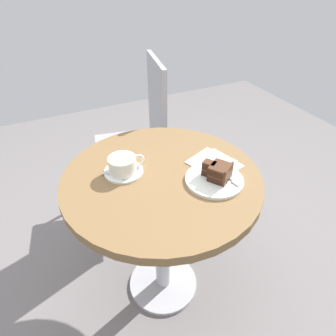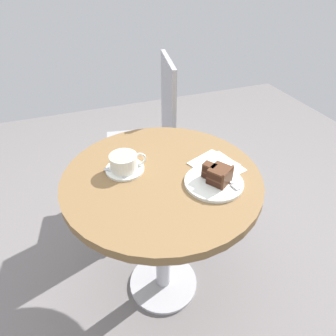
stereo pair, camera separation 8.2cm
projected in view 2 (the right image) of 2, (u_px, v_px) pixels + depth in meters
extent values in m
cube|color=slate|center=(163.00, 283.00, 1.53)|extent=(4.40, 4.40, 0.01)
cylinder|color=brown|center=(162.00, 179.00, 1.13)|extent=(0.75, 0.75, 0.03)
cylinder|color=#B7B7BC|center=(163.00, 239.00, 1.33)|extent=(0.07, 0.07, 0.64)
cylinder|color=#B7B7BC|center=(163.00, 282.00, 1.52)|extent=(0.34, 0.34, 0.02)
cylinder|color=silver|center=(125.00, 169.00, 1.14)|extent=(0.15, 0.15, 0.01)
cylinder|color=silver|center=(124.00, 162.00, 1.12)|extent=(0.10, 0.10, 0.06)
cylinder|color=#D6B789|center=(123.00, 156.00, 1.10)|extent=(0.09, 0.09, 0.00)
torus|color=silver|center=(139.00, 159.00, 1.13)|extent=(0.06, 0.01, 0.06)
cube|color=#B7B7BC|center=(116.00, 174.00, 1.11)|extent=(0.05, 0.07, 0.00)
ellipsoid|color=#B7B7BC|center=(106.00, 169.00, 1.13)|extent=(0.02, 0.02, 0.00)
cylinder|color=silver|center=(214.00, 182.00, 1.07)|extent=(0.21, 0.21, 0.01)
cube|color=#381E14|center=(219.00, 179.00, 1.06)|extent=(0.10, 0.10, 0.02)
cube|color=#381E14|center=(209.00, 175.00, 1.08)|extent=(0.05, 0.06, 0.02)
cube|color=#4C2B19|center=(220.00, 176.00, 1.05)|extent=(0.10, 0.10, 0.01)
cube|color=#4C2B19|center=(209.00, 172.00, 1.07)|extent=(0.05, 0.06, 0.01)
cube|color=#381E14|center=(220.00, 173.00, 1.04)|extent=(0.10, 0.10, 0.02)
cube|color=#381E14|center=(209.00, 168.00, 1.07)|extent=(0.05, 0.06, 0.02)
cube|color=#4C2B19|center=(221.00, 169.00, 1.04)|extent=(0.10, 0.10, 0.01)
cube|color=#4C2B19|center=(210.00, 165.00, 1.06)|extent=(0.05, 0.06, 0.01)
cube|color=#4C2B19|center=(228.00, 178.00, 1.03)|extent=(0.07, 0.05, 0.07)
cube|color=#B7B7BC|center=(223.00, 177.00, 1.09)|extent=(0.03, 0.10, 0.00)
cube|color=#B7B7BC|center=(236.00, 187.00, 1.04)|extent=(0.03, 0.04, 0.00)
cube|color=silver|center=(217.00, 167.00, 1.16)|extent=(0.20, 0.20, 0.00)
cube|color=silver|center=(214.00, 164.00, 1.17)|extent=(0.19, 0.19, 0.00)
cylinder|color=#9E9EA3|center=(115.00, 163.00, 2.03)|extent=(0.02, 0.02, 0.42)
cylinder|color=#9E9EA3|center=(117.00, 194.00, 1.77)|extent=(0.02, 0.02, 0.42)
cylinder|color=#9E9EA3|center=(162.00, 159.00, 2.07)|extent=(0.02, 0.02, 0.42)
cylinder|color=#9E9EA3|center=(170.00, 188.00, 1.81)|extent=(0.02, 0.02, 0.42)
cube|color=#9E9EA3|center=(139.00, 146.00, 1.79)|extent=(0.44, 0.44, 0.02)
cube|color=#9E9EA3|center=(168.00, 104.00, 1.66)|extent=(0.09, 0.36, 0.49)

